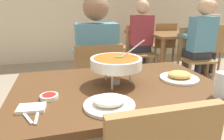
{
  "coord_description": "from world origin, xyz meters",
  "views": [
    {
      "loc": [
        -0.32,
        -1.06,
        1.21
      ],
      "look_at": [
        0.0,
        0.15,
        0.81
      ],
      "focal_mm": 32.33,
      "sensor_mm": 36.0,
      "label": 1
    }
  ],
  "objects_px": {
    "diner_main": "(96,59)",
    "patron_bg_right": "(209,33)",
    "dining_table_far": "(176,41)",
    "drink_glass": "(221,86)",
    "chair_diner_main": "(97,84)",
    "appetizer_plate": "(180,77)",
    "rice_plate": "(109,103)",
    "curry_bowl": "(116,63)",
    "sauce_dish": "(49,96)",
    "chair_bg_left": "(139,48)",
    "patron_bg_middle": "(200,39)",
    "chair_bg_middle": "(193,53)",
    "chair_bg_corner": "(163,43)",
    "chair_bg_right": "(209,46)",
    "patron_bg_left": "(141,35)",
    "chair_bg_window": "(137,43)",
    "dining_table_main": "(118,104)"
  },
  "relations": [
    {
      "from": "curry_bowl",
      "to": "chair_bg_right",
      "type": "distance_m",
      "value": 3.07
    },
    {
      "from": "chair_bg_right",
      "to": "rice_plate",
      "type": "bearing_deg",
      "value": -137.33
    },
    {
      "from": "diner_main",
      "to": "patron_bg_right",
      "type": "distance_m",
      "value": 2.72
    },
    {
      "from": "chair_bg_middle",
      "to": "drink_glass",
      "type": "bearing_deg",
      "value": -123.34
    },
    {
      "from": "dining_table_main",
      "to": "patron_bg_left",
      "type": "relative_size",
      "value": 0.92
    },
    {
      "from": "chair_bg_corner",
      "to": "patron_bg_left",
      "type": "xyz_separation_m",
      "value": [
        -0.67,
        -0.41,
        0.24
      ]
    },
    {
      "from": "patron_bg_left",
      "to": "curry_bowl",
      "type": "bearing_deg",
      "value": -116.07
    },
    {
      "from": "dining_table_far",
      "to": "drink_glass",
      "type": "bearing_deg",
      "value": -117.39
    },
    {
      "from": "curry_bowl",
      "to": "chair_bg_middle",
      "type": "bearing_deg",
      "value": 42.55
    },
    {
      "from": "sauce_dish",
      "to": "dining_table_far",
      "type": "relative_size",
      "value": 0.09
    },
    {
      "from": "patron_bg_right",
      "to": "patron_bg_middle",
      "type": "bearing_deg",
      "value": -137.66
    },
    {
      "from": "curry_bowl",
      "to": "chair_bg_left",
      "type": "relative_size",
      "value": 0.37
    },
    {
      "from": "chair_bg_window",
      "to": "patron_bg_right",
      "type": "height_order",
      "value": "patron_bg_right"
    },
    {
      "from": "curry_bowl",
      "to": "appetizer_plate",
      "type": "bearing_deg",
      "value": -5.16
    },
    {
      "from": "drink_glass",
      "to": "chair_bg_middle",
      "type": "relative_size",
      "value": 0.14
    },
    {
      "from": "sauce_dish",
      "to": "chair_bg_left",
      "type": "bearing_deg",
      "value": 57.9
    },
    {
      "from": "rice_plate",
      "to": "sauce_dish",
      "type": "relative_size",
      "value": 2.67
    },
    {
      "from": "drink_glass",
      "to": "chair_bg_left",
      "type": "relative_size",
      "value": 0.14
    },
    {
      "from": "diner_main",
      "to": "patron_bg_right",
      "type": "relative_size",
      "value": 1.0
    },
    {
      "from": "appetizer_plate",
      "to": "patron_bg_left",
      "type": "distance_m",
      "value": 2.28
    },
    {
      "from": "chair_diner_main",
      "to": "appetizer_plate",
      "type": "relative_size",
      "value": 3.75
    },
    {
      "from": "chair_diner_main",
      "to": "chair_bg_right",
      "type": "height_order",
      "value": "same"
    },
    {
      "from": "chair_bg_corner",
      "to": "curry_bowl",
      "type": "bearing_deg",
      "value": -123.88
    },
    {
      "from": "patron_bg_left",
      "to": "patron_bg_right",
      "type": "relative_size",
      "value": 1.0
    },
    {
      "from": "rice_plate",
      "to": "chair_bg_right",
      "type": "distance_m",
      "value": 3.32
    },
    {
      "from": "chair_bg_left",
      "to": "chair_bg_corner",
      "type": "distance_m",
      "value": 0.8
    },
    {
      "from": "rice_plate",
      "to": "patron_bg_middle",
      "type": "relative_size",
      "value": 0.18
    },
    {
      "from": "dining_table_far",
      "to": "chair_bg_left",
      "type": "relative_size",
      "value": 1.11
    },
    {
      "from": "dining_table_far",
      "to": "patron_bg_right",
      "type": "relative_size",
      "value": 0.76
    },
    {
      "from": "sauce_dish",
      "to": "patron_bg_right",
      "type": "xyz_separation_m",
      "value": [
        2.74,
        2.17,
        -0.03
      ]
    },
    {
      "from": "diner_main",
      "to": "sauce_dish",
      "type": "distance_m",
      "value": 0.89
    },
    {
      "from": "diner_main",
      "to": "appetizer_plate",
      "type": "bearing_deg",
      "value": -60.96
    },
    {
      "from": "rice_plate",
      "to": "drink_glass",
      "type": "relative_size",
      "value": 1.85
    },
    {
      "from": "diner_main",
      "to": "chair_bg_left",
      "type": "relative_size",
      "value": 1.46
    },
    {
      "from": "rice_plate",
      "to": "dining_table_main",
      "type": "bearing_deg",
      "value": 64.22
    },
    {
      "from": "chair_diner_main",
      "to": "dining_table_far",
      "type": "height_order",
      "value": "chair_diner_main"
    },
    {
      "from": "diner_main",
      "to": "chair_bg_corner",
      "type": "xyz_separation_m",
      "value": [
        1.71,
        1.88,
        -0.24
      ]
    },
    {
      "from": "sauce_dish",
      "to": "drink_glass",
      "type": "height_order",
      "value": "drink_glass"
    },
    {
      "from": "appetizer_plate",
      "to": "diner_main",
      "type": "bearing_deg",
      "value": 119.04
    },
    {
      "from": "drink_glass",
      "to": "appetizer_plate",
      "type": "bearing_deg",
      "value": 102.48
    },
    {
      "from": "sauce_dish",
      "to": "chair_bg_window",
      "type": "distance_m",
      "value": 3.14
    },
    {
      "from": "rice_plate",
      "to": "patron_bg_right",
      "type": "distance_m",
      "value": 3.39
    },
    {
      "from": "curry_bowl",
      "to": "sauce_dish",
      "type": "xyz_separation_m",
      "value": [
        -0.38,
        -0.11,
        -0.12
      ]
    },
    {
      "from": "chair_bg_window",
      "to": "dining_table_main",
      "type": "bearing_deg",
      "value": -113.99
    },
    {
      "from": "rice_plate",
      "to": "patron_bg_middle",
      "type": "xyz_separation_m",
      "value": [
        1.83,
        1.75,
        -0.04
      ]
    },
    {
      "from": "chair_bg_right",
      "to": "chair_bg_corner",
      "type": "height_order",
      "value": "same"
    },
    {
      "from": "drink_glass",
      "to": "patron_bg_left",
      "type": "height_order",
      "value": "patron_bg_left"
    },
    {
      "from": "sauce_dish",
      "to": "chair_bg_left",
      "type": "xyz_separation_m",
      "value": [
        1.42,
        2.26,
        -0.26
      ]
    },
    {
      "from": "curry_bowl",
      "to": "chair_bg_window",
      "type": "bearing_deg",
      "value": 65.63
    },
    {
      "from": "sauce_dish",
      "to": "patron_bg_middle",
      "type": "relative_size",
      "value": 0.07
    }
  ]
}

